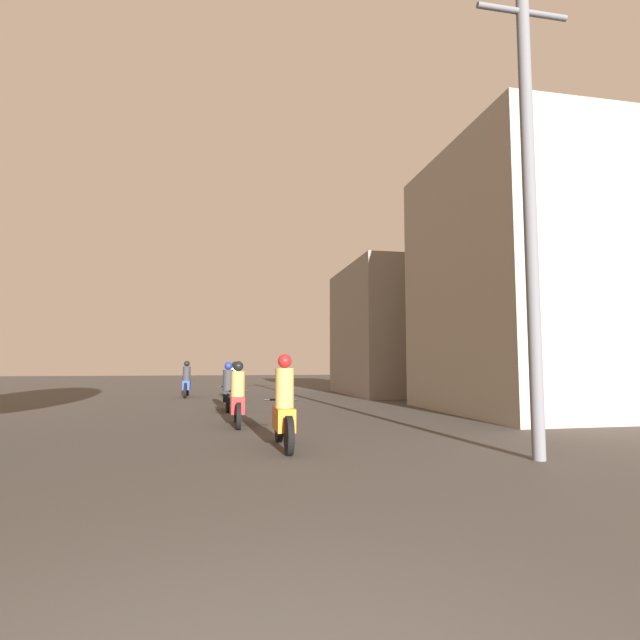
{
  "coord_description": "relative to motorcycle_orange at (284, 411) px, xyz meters",
  "views": [
    {
      "loc": [
        -0.1,
        -1.73,
        1.46
      ],
      "look_at": [
        3.47,
        15.91,
        3.02
      ],
      "focal_mm": 28.0,
      "sensor_mm": 36.0,
      "label": 1
    }
  ],
  "objects": [
    {
      "name": "utility_pole_near",
      "position": [
        3.64,
        -1.8,
        3.36
      ],
      "size": [
        1.6,
        0.2,
        7.67
      ],
      "color": "slate",
      "rests_on": "ground_plane"
    },
    {
      "name": "motorcycle_black",
      "position": [
        -0.83,
        7.09,
        -0.03
      ],
      "size": [
        0.6,
        1.83,
        1.5
      ],
      "rotation": [
        0.0,
        0.0,
        0.15
      ],
      "color": "black",
      "rests_on": "ground_plane"
    },
    {
      "name": "building_right_near",
      "position": [
        7.7,
        4.78,
        3.31
      ],
      "size": [
        4.55,
        6.79,
        7.89
      ],
      "color": "gray",
      "rests_on": "ground_plane"
    },
    {
      "name": "motorcycle_red",
      "position": [
        -0.67,
        3.26,
        -0.03
      ],
      "size": [
        0.6,
        1.97,
        1.51
      ],
      "rotation": [
        0.0,
        0.0,
        -0.06
      ],
      "color": "black",
      "rests_on": "ground_plane"
    },
    {
      "name": "motorcycle_blue",
      "position": [
        -2.47,
        13.67,
        -0.01
      ],
      "size": [
        0.6,
        2.09,
        1.56
      ],
      "rotation": [
        0.0,
        0.0,
        0.0
      ],
      "color": "black",
      "rests_on": "ground_plane"
    },
    {
      "name": "building_right_far",
      "position": [
        7.28,
        13.94,
        2.36
      ],
      "size": [
        5.12,
        7.15,
        6.0
      ],
      "color": "gray",
      "rests_on": "ground_plane"
    },
    {
      "name": "motorcycle_orange",
      "position": [
        0.0,
        0.0,
        0.0
      ],
      "size": [
        0.6,
        1.99,
        1.62
      ],
      "rotation": [
        0.0,
        0.0,
        0.09
      ],
      "color": "black",
      "rests_on": "ground_plane"
    },
    {
      "name": "motorcycle_white",
      "position": [
        -0.52,
        10.47,
        -0.03
      ],
      "size": [
        0.6,
        1.9,
        1.52
      ],
      "rotation": [
        0.0,
        0.0,
        -0.01
      ],
      "color": "black",
      "rests_on": "ground_plane"
    }
  ]
}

